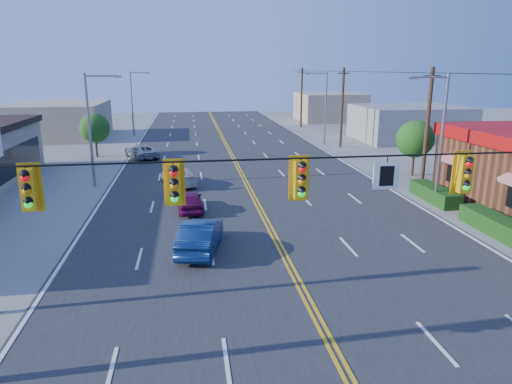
{
  "coord_description": "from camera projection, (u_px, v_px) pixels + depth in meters",
  "views": [
    {
      "loc": [
        -4.07,
        -11.44,
        8.26
      ],
      "look_at": [
        -0.81,
        10.71,
        2.2
      ],
      "focal_mm": 32.0,
      "sensor_mm": 36.0,
      "label": 1
    }
  ],
  "objects": [
    {
      "name": "ground",
      "position": [
        335.0,
        354.0,
        13.66
      ],
      "size": [
        160.0,
        160.0,
        0.0
      ],
      "primitive_type": "plane",
      "color": "gray",
      "rests_on": "ground"
    },
    {
      "name": "road",
      "position": [
        248.0,
        187.0,
        32.75
      ],
      "size": [
        20.0,
        120.0,
        0.06
      ],
      "primitive_type": "cube",
      "color": "#2D2D30",
      "rests_on": "ground"
    },
    {
      "name": "signal_span",
      "position": [
        339.0,
        198.0,
        12.36
      ],
      "size": [
        24.32,
        0.34,
        9.0
      ],
      "color": "#47301E",
      "rests_on": "ground"
    },
    {
      "name": "streetlight_se",
      "position": [
        439.0,
        133.0,
        27.36
      ],
      "size": [
        2.55,
        0.25,
        8.0
      ],
      "color": "gray",
      "rests_on": "ground"
    },
    {
      "name": "streetlight_ne",
      "position": [
        324.0,
        104.0,
        50.28
      ],
      "size": [
        2.55,
        0.25,
        8.0
      ],
      "color": "gray",
      "rests_on": "ground"
    },
    {
      "name": "streetlight_sw",
      "position": [
        92.0,
        124.0,
        31.97
      ],
      "size": [
        2.55,
        0.25,
        8.0
      ],
      "color": "gray",
      "rests_on": "ground"
    },
    {
      "name": "streetlight_nw",
      "position": [
        133.0,
        100.0,
        56.8
      ],
      "size": [
        2.55,
        0.25,
        8.0
      ],
      "color": "gray",
      "rests_on": "ground"
    },
    {
      "name": "utility_pole_near",
      "position": [
        427.0,
        130.0,
        31.46
      ],
      "size": [
        0.28,
        0.28,
        8.4
      ],
      "primitive_type": "cylinder",
      "color": "#47301E",
      "rests_on": "ground"
    },
    {
      "name": "utility_pole_mid",
      "position": [
        342.0,
        108.0,
        48.65
      ],
      "size": [
        0.28,
        0.28,
        8.4
      ],
      "primitive_type": "cylinder",
      "color": "#47301E",
      "rests_on": "ground"
    },
    {
      "name": "utility_pole_far",
      "position": [
        301.0,
        98.0,
        65.84
      ],
      "size": [
        0.28,
        0.28,
        8.4
      ],
      "primitive_type": "cylinder",
      "color": "#47301E",
      "rests_on": "ground"
    },
    {
      "name": "tree_kfc_rear",
      "position": [
        415.0,
        139.0,
        35.8
      ],
      "size": [
        2.94,
        2.94,
        4.41
      ],
      "color": "#47301E",
      "rests_on": "ground"
    },
    {
      "name": "tree_west",
      "position": [
        95.0,
        128.0,
        43.57
      ],
      "size": [
        2.8,
        2.8,
        4.2
      ],
      "color": "#47301E",
      "rests_on": "ground"
    },
    {
      "name": "bld_east_mid",
      "position": [
        409.0,
        123.0,
        54.42
      ],
      "size": [
        12.0,
        10.0,
        4.0
      ],
      "primitive_type": "cube",
      "color": "gray",
      "rests_on": "ground"
    },
    {
      "name": "bld_west_far",
      "position": [
        58.0,
        121.0,
        56.14
      ],
      "size": [
        11.0,
        12.0,
        4.2
      ],
      "primitive_type": "cube",
      "color": "tan",
      "rests_on": "ground"
    },
    {
      "name": "bld_east_far",
      "position": [
        330.0,
        107.0,
        74.96
      ],
      "size": [
        10.0,
        10.0,
        4.4
      ],
      "primitive_type": "cube",
      "color": "tan",
      "rests_on": "ground"
    },
    {
      "name": "car_magenta",
      "position": [
        190.0,
        201.0,
        27.17
      ],
      "size": [
        1.68,
        3.73,
        1.24
      ],
      "primitive_type": "imported",
      "rotation": [
        0.0,
        0.0,
        3.2
      ],
      "color": "#630B40",
      "rests_on": "ground"
    },
    {
      "name": "car_blue",
      "position": [
        201.0,
        237.0,
        21.16
      ],
      "size": [
        2.44,
        4.69,
        1.47
      ],
      "primitive_type": "imported",
      "rotation": [
        0.0,
        0.0,
        2.94
      ],
      "color": "navy",
      "rests_on": "ground"
    },
    {
      "name": "car_white",
      "position": [
        179.0,
        177.0,
        33.25
      ],
      "size": [
        3.01,
        4.84,
        1.31
      ],
      "primitive_type": "imported",
      "rotation": [
        0.0,
        0.0,
        3.42
      ],
      "color": "silver",
      "rests_on": "ground"
    },
    {
      "name": "car_silver",
      "position": [
        142.0,
        152.0,
        43.17
      ],
      "size": [
        3.92,
        5.18,
        1.31
      ],
      "primitive_type": "imported",
      "rotation": [
        0.0,
        0.0,
        3.57
      ],
      "color": "#A1A1A6",
      "rests_on": "ground"
    }
  ]
}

